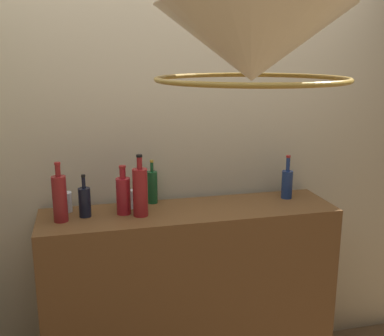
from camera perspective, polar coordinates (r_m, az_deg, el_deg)
panelled_rear_partition at (r=2.74m, az=-1.69°, el=4.54°), size 3.56×0.15×2.83m
bar_shelf_unit at (r=2.79m, az=-0.25°, el=-15.85°), size 1.63×0.43×1.10m
liquor_bottle_vodka at (r=2.45m, az=-6.40°, el=-2.87°), size 0.08×0.08×0.33m
liquor_bottle_bourbon at (r=2.45m, az=-15.99°, el=-3.55°), size 0.07×0.07×0.31m
liquor_bottle_sherry at (r=2.66m, az=-4.92°, el=-2.29°), size 0.06×0.06×0.25m
liquor_bottle_mezcal at (r=2.50m, az=-8.46°, el=-3.27°), size 0.08×0.08×0.27m
liquor_bottle_port at (r=2.50m, az=-13.09°, el=-4.04°), size 0.06×0.06×0.23m
liquor_bottle_amaro at (r=2.80m, az=11.63°, el=-1.84°), size 0.07×0.07×0.26m
glass_tumbler_rocks at (r=2.60m, az=-7.95°, el=-3.83°), size 0.07×0.07×0.10m
glass_tumbler_highball at (r=2.61m, az=-15.29°, el=-4.07°), size 0.07×0.07×0.11m
pendant_lamp at (r=1.49m, az=7.46°, el=14.68°), size 0.61×0.61×0.63m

